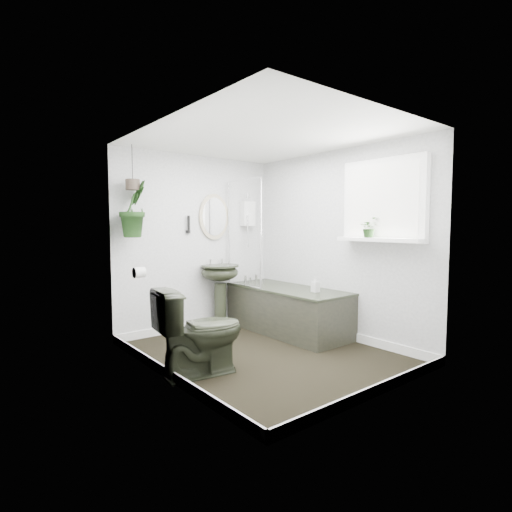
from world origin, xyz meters
TOP-DOWN VIEW (x-y plane):
  - floor at (0.00, 0.00)m, footprint 2.30×2.80m
  - ceiling at (0.00, 0.00)m, footprint 2.30×2.80m
  - wall_back at (0.00, 1.41)m, footprint 2.30×0.02m
  - wall_front at (0.00, -1.41)m, footprint 2.30×0.02m
  - wall_left at (-1.16, 0.00)m, footprint 0.02×2.80m
  - wall_right at (1.16, 0.00)m, footprint 0.02×2.80m
  - skirting at (0.00, 0.00)m, footprint 2.30×2.80m
  - bathtub at (0.80, 0.50)m, footprint 0.72×1.72m
  - bath_screen at (0.47, 0.99)m, footprint 0.04×0.72m
  - shower_box at (0.80, 1.34)m, footprint 0.20×0.10m
  - oval_mirror at (0.25, 1.37)m, footprint 0.46×0.03m
  - wall_sconce at (-0.15, 1.36)m, footprint 0.04×0.04m
  - toilet_roll_holder at (-1.10, 0.70)m, footprint 0.11×0.11m
  - window_recess at (1.09, -0.70)m, footprint 0.08×1.00m
  - window_sill at (1.02, -0.70)m, footprint 0.18×1.00m
  - window_blinds at (1.04, -0.70)m, footprint 0.01×0.86m
  - toilet at (-0.85, -0.09)m, footprint 0.86×0.56m
  - pedestal_sink at (0.25, 1.24)m, footprint 0.59×0.54m
  - sill_plant at (0.99, -0.59)m, footprint 0.22×0.20m
  - hanging_plant at (-0.93, 1.23)m, footprint 0.46×0.47m
  - soap_bottle at (0.83, 0.04)m, footprint 0.09×0.09m
  - hanging_pot at (-0.93, 1.23)m, footprint 0.16×0.16m

SIDE VIEW (x-z plane):
  - floor at x=0.00m, z-range -0.02..0.00m
  - skirting at x=0.00m, z-range 0.00..0.10m
  - bathtub at x=0.80m, z-range 0.00..0.58m
  - toilet at x=-0.85m, z-range 0.00..0.82m
  - pedestal_sink at x=0.25m, z-range 0.00..0.86m
  - soap_bottle at x=0.83m, z-range 0.58..0.76m
  - toilet_roll_holder at x=-1.10m, z-range 0.84..0.96m
  - wall_back at x=0.00m, z-range 0.00..2.30m
  - wall_front at x=0.00m, z-range 0.00..2.30m
  - wall_left at x=-1.16m, z-range 0.00..2.30m
  - wall_right at x=1.16m, z-range 0.00..2.30m
  - window_sill at x=1.02m, z-range 1.21..1.25m
  - bath_screen at x=0.47m, z-range 0.58..1.98m
  - sill_plant at x=0.99m, z-range 1.25..1.47m
  - wall_sconce at x=-0.15m, z-range 1.29..1.51m
  - oval_mirror at x=0.25m, z-range 1.19..1.81m
  - shower_box at x=0.80m, z-range 1.38..1.73m
  - hanging_plant at x=-0.93m, z-range 1.25..1.91m
  - window_recess at x=1.09m, z-range 1.20..2.10m
  - window_blinds at x=1.04m, z-range 1.27..2.03m
  - hanging_pot at x=-0.93m, z-range 1.79..1.91m
  - ceiling at x=0.00m, z-range 2.30..2.32m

